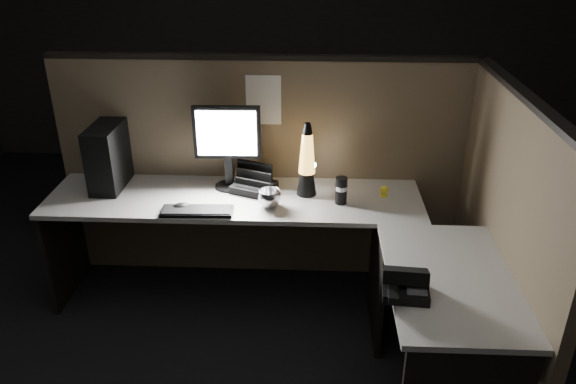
{
  "coord_description": "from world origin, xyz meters",
  "views": [
    {
      "loc": [
        0.33,
        -2.47,
        2.27
      ],
      "look_at": [
        0.19,
        0.35,
        0.89
      ],
      "focal_mm": 35.0,
      "sensor_mm": 36.0,
      "label": 1
    }
  ],
  "objects_px": {
    "monitor": "(227,139)",
    "desk_phone": "(405,284)",
    "pc_tower": "(109,156)",
    "keyboard": "(197,211)",
    "lava_lamp": "(307,165)"
  },
  "relations": [
    {
      "from": "monitor",
      "to": "desk_phone",
      "type": "bearing_deg",
      "value": -50.32
    },
    {
      "from": "desk_phone",
      "to": "keyboard",
      "type": "bearing_deg",
      "value": 151.15
    },
    {
      "from": "keyboard",
      "to": "desk_phone",
      "type": "height_order",
      "value": "desk_phone"
    },
    {
      "from": "monitor",
      "to": "keyboard",
      "type": "bearing_deg",
      "value": -112.29
    },
    {
      "from": "pc_tower",
      "to": "monitor",
      "type": "xyz_separation_m",
      "value": [
        0.75,
        0.02,
        0.12
      ]
    },
    {
      "from": "keyboard",
      "to": "monitor",
      "type": "bearing_deg",
      "value": 66.94
    },
    {
      "from": "monitor",
      "to": "desk_phone",
      "type": "xyz_separation_m",
      "value": [
        0.96,
        -1.09,
        -0.27
      ]
    },
    {
      "from": "pc_tower",
      "to": "lava_lamp",
      "type": "distance_m",
      "value": 1.24
    },
    {
      "from": "monitor",
      "to": "keyboard",
      "type": "xyz_separation_m",
      "value": [
        -0.14,
        -0.36,
        -0.31
      ]
    },
    {
      "from": "pc_tower",
      "to": "lava_lamp",
      "type": "height_order",
      "value": "lava_lamp"
    },
    {
      "from": "monitor",
      "to": "lava_lamp",
      "type": "relative_size",
      "value": 1.15
    },
    {
      "from": "pc_tower",
      "to": "keyboard",
      "type": "xyz_separation_m",
      "value": [
        0.61,
        -0.35,
        -0.19
      ]
    },
    {
      "from": "monitor",
      "to": "keyboard",
      "type": "relative_size",
      "value": 1.28
    },
    {
      "from": "monitor",
      "to": "lava_lamp",
      "type": "distance_m",
      "value": 0.52
    },
    {
      "from": "lava_lamp",
      "to": "desk_phone",
      "type": "distance_m",
      "value": 1.11
    }
  ]
}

